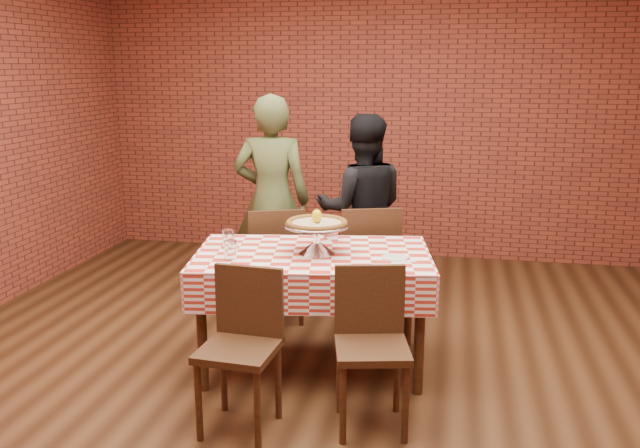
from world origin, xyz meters
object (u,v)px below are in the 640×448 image
Objects in this scene: table at (313,311)px; chair_near_right at (372,353)px; pizza at (317,224)px; diner_olive at (272,200)px; chair_near_left at (238,354)px; chair_far_left at (275,263)px; pizza_stand at (317,239)px; water_glass_left at (231,250)px; diner_black at (362,210)px; water_glass_right at (228,239)px; chair_far_right at (366,263)px; condiment_caddy at (330,230)px.

chair_near_right is at bearing -55.56° from table.
diner_olive is (-0.61, 1.15, -0.10)m from pizza.
chair_far_left is at bearing 102.43° from chair_near_left.
chair_near_left is at bearing -106.61° from pizza_stand.
chair_near_right is (0.91, -0.44, -0.39)m from water_glass_left.
table is 0.94× the size of diner_black.
pizza_stand is 0.10m from pizza.
water_glass_left is at bearing 67.98° from chair_far_left.
table is 12.38× the size of water_glass_right.
water_glass_right is 0.13× the size of chair_far_left.
water_glass_left is at bearing 39.29° from chair_far_right.
pizza reaches higher than chair_near_right.
condiment_caddy is at bearing 81.51° from table.
chair_far_right is 0.54× the size of diner_olive.
water_glass_right is 0.13× the size of chair_far_right.
diner_olive reaches higher than chair_near_left.
condiment_caddy is 0.15× the size of chair_far_right.
table is 0.88m from chair_far_left.
chair_far_right is at bearing 86.04° from chair_near_right.
pizza_stand is 0.96m from chair_near_left.
chair_far_left is at bearing 121.20° from table.
water_glass_right is (-0.10, 0.25, 0.00)m from water_glass_left.
table is at bearing 178.46° from pizza_stand.
chair_near_right is at bearing 100.67° from chair_far_left.
chair_near_left is at bearing 70.04° from diner_black.
diner_black is at bearing -96.05° from chair_far_right.
pizza_stand is at bearing -1.54° from table.
diner_black reaches higher than chair_near_left.
diner_black is (0.58, 0.54, 0.32)m from chair_far_left.
diner_black is (0.35, 2.12, 0.33)m from chair_near_left.
pizza is (0.00, 0.00, 0.10)m from pizza_stand.
pizza is 1.00m from chair_near_left.
chair_far_right is at bearing 50.00° from condiment_caddy.
chair_far_right is at bearing 91.52° from diner_black.
table is 1.35m from diner_black.
water_glass_left is 0.85× the size of condiment_caddy.
chair_far_right is (0.68, 0.09, 0.01)m from chair_far_left.
water_glass_right is at bearing 115.59° from chair_near_left.
water_glass_right is at bearing 133.19° from chair_near_right.
pizza_stand reaches higher than water_glass_right.
pizza_stand reaches higher than chair_far_left.
chair_far_left is at bearing 118.21° from condiment_caddy.
chair_near_right is (0.46, -0.67, 0.05)m from table.
chair_far_left is at bearing 82.38° from water_glass_right.
water_glass_right is at bearing 178.43° from table.
pizza is at bearing 25.52° from water_glass_left.
pizza_stand is 1.08× the size of pizza.
diner_black reaches higher than water_glass_left.
condiment_caddy is 1.05m from diner_olive.
chair_far_right is (0.68, 1.07, -0.36)m from water_glass_left.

